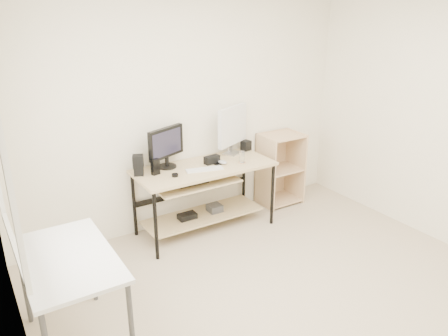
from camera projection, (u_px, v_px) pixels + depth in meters
name	position (u px, v px, depth m)	size (l,w,h in m)	color
room	(298.00, 162.00, 3.10)	(4.01, 4.01, 2.62)	#C0AE93
desk	(203.00, 185.00, 4.71)	(1.50, 0.65, 0.75)	tan
side_table	(68.00, 267.00, 3.00)	(0.60, 1.00, 0.75)	silver
shelf_unit	(278.00, 168.00, 5.46)	(0.50, 0.40, 0.90)	#DEB98A
black_monitor	(166.00, 145.00, 4.53)	(0.46, 0.22, 0.43)	black
white_imac	(233.00, 127.00, 4.93)	(0.49, 0.26, 0.55)	silver
keyboard	(205.00, 169.00, 4.54)	(0.39, 0.11, 0.01)	silver
mouse	(223.00, 162.00, 4.71)	(0.07, 0.12, 0.04)	#B1B1B6
center_speaker	(212.00, 160.00, 4.72)	(0.17, 0.08, 0.09)	black
speaker_left	(138.00, 165.00, 4.37)	(0.14, 0.14, 0.21)	black
speaker_right	(246.00, 145.00, 5.15)	(0.10, 0.10, 0.12)	black
audio_controller	(155.00, 167.00, 4.40)	(0.08, 0.05, 0.16)	black
volume_puck	(175.00, 175.00, 4.37)	(0.07, 0.07, 0.03)	black
smartphone	(216.00, 164.00, 4.71)	(0.05, 0.10, 0.01)	black
coaster	(242.00, 162.00, 4.76)	(0.08, 0.08, 0.01)	#A9744C
drinking_glass	(242.00, 157.00, 4.73)	(0.06, 0.06, 0.12)	white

